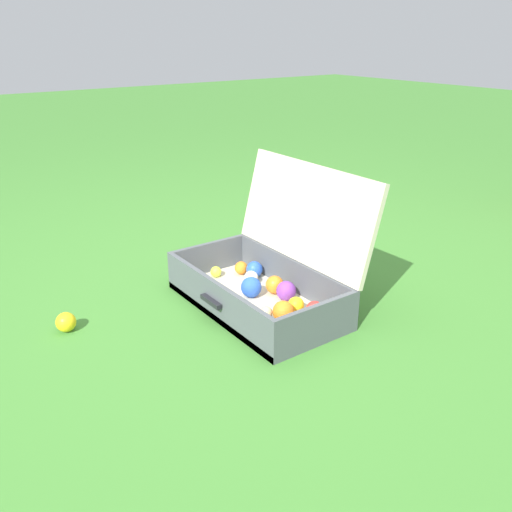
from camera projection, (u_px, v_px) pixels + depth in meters
The scene contains 3 objects.
ground_plane at pixel (248, 305), 2.03m from camera, with size 16.00×16.00×0.00m, color #3D7A2D.
open_suitcase at pixel (270, 276), 2.00m from camera, with size 0.67×0.48×0.50m.
stray_ball_on_grass at pixel (66, 322), 1.84m from camera, with size 0.07×0.07×0.07m, color yellow.
Camera 1 is at (1.48, -1.04, 0.94)m, focal length 38.66 mm.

